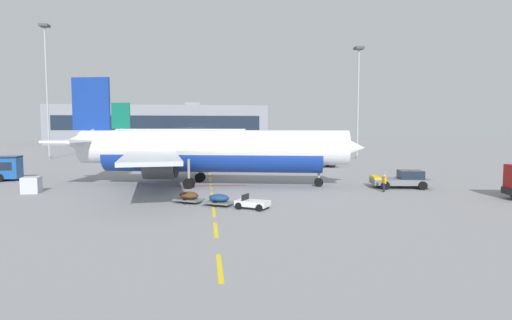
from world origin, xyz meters
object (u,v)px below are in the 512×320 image
object	(u,v)px
airliner_foreground	(207,150)
airliner_mid_left	(178,139)
fuel_service_truck	(318,157)
baggage_train	(219,199)
uld_cargo_container	(31,185)
pushback_tug	(402,180)
apron_light_mast_near	(46,77)
ground_crew_worker	(384,182)
apron_light_mast_far	(358,89)

from	to	relation	value
airliner_foreground	airliner_mid_left	distance (m)	50.40
airliner_foreground	fuel_service_truck	xyz separation A→B (m)	(18.26, 18.98, -2.30)
airliner_mid_left	airliner_foreground	bearing A→B (deg)	-82.62
baggage_train	airliner_mid_left	bearing A→B (deg)	96.78
airliner_foreground	baggage_train	xyz separation A→B (m)	(0.95, -12.44, -3.42)
fuel_service_truck	uld_cargo_container	distance (m)	42.09
pushback_tug	apron_light_mast_near	distance (m)	73.94
uld_cargo_container	apron_light_mast_near	distance (m)	52.18
ground_crew_worker	uld_cargo_container	distance (m)	35.29
fuel_service_truck	ground_crew_worker	size ratio (longest dim) A/B	4.04
baggage_train	uld_cargo_container	bearing A→B (deg)	153.78
airliner_mid_left	uld_cargo_container	world-z (taller)	airliner_mid_left
fuel_service_truck	uld_cargo_container	bearing A→B (deg)	-147.84
apron_light_mast_far	ground_crew_worker	bearing A→B (deg)	-107.60
apron_light_mast_near	apron_light_mast_far	world-z (taller)	apron_light_mast_near
pushback_tug	baggage_train	bearing A→B (deg)	-158.74
fuel_service_truck	apron_light_mast_far	bearing A→B (deg)	52.50
airliner_mid_left	fuel_service_truck	size ratio (longest dim) A/B	4.88
airliner_mid_left	ground_crew_worker	distance (m)	62.06
apron_light_mast_near	pushback_tug	bearing A→B (deg)	-42.21
ground_crew_worker	apron_light_mast_far	xyz separation A→B (m)	(13.72, 43.26, 13.47)
apron_light_mast_near	apron_light_mast_far	xyz separation A→B (m)	(64.02, -7.65, -2.44)
fuel_service_truck	airliner_foreground	bearing A→B (deg)	-133.90
fuel_service_truck	ground_crew_worker	distance (m)	26.07
airliner_foreground	ground_crew_worker	xyz separation A→B (m)	(17.74, -7.08, -2.93)
pushback_tug	fuel_service_truck	size ratio (longest dim) A/B	0.90
uld_cargo_container	apron_light_mast_near	world-z (taller)	apron_light_mast_near
pushback_tug	apron_light_mast_near	world-z (taller)	apron_light_mast_near
apron_light_mast_far	pushback_tug	bearing A→B (deg)	-104.49
airliner_foreground	ground_crew_worker	size ratio (longest dim) A/B	19.52
fuel_service_truck	apron_light_mast_far	distance (m)	25.20
airliner_foreground	airliner_mid_left	world-z (taller)	airliner_mid_left
airliner_mid_left	apron_light_mast_near	size ratio (longest dim) A/B	1.27
ground_crew_worker	apron_light_mast_far	bearing A→B (deg)	72.40
ground_crew_worker	apron_light_mast_far	distance (m)	47.34
pushback_tug	apron_light_mast_near	bearing A→B (deg)	137.79
fuel_service_truck	apron_light_mast_near	xyz separation A→B (m)	(-50.81, 24.85, 15.28)
airliner_foreground	pushback_tug	xyz separation A→B (m)	(20.90, -4.67, -3.05)
airliner_foreground	uld_cargo_container	bearing A→B (deg)	-168.86
ground_crew_worker	pushback_tug	bearing A→B (deg)	37.32
uld_cargo_container	apron_light_mast_far	world-z (taller)	apron_light_mast_far
airliner_foreground	baggage_train	bearing A→B (deg)	-85.65
airliner_mid_left	uld_cargo_container	distance (m)	54.59
baggage_train	apron_light_mast_near	world-z (taller)	apron_light_mast_near
fuel_service_truck	apron_light_mast_far	world-z (taller)	apron_light_mast_far
baggage_train	airliner_foreground	bearing A→B (deg)	94.35
pushback_tug	baggage_train	world-z (taller)	pushback_tug
baggage_train	ground_crew_worker	world-z (taller)	ground_crew_worker
airliner_mid_left	apron_light_mast_far	bearing A→B (deg)	-19.99
ground_crew_worker	apron_light_mast_far	size ratio (longest dim) A/B	0.08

